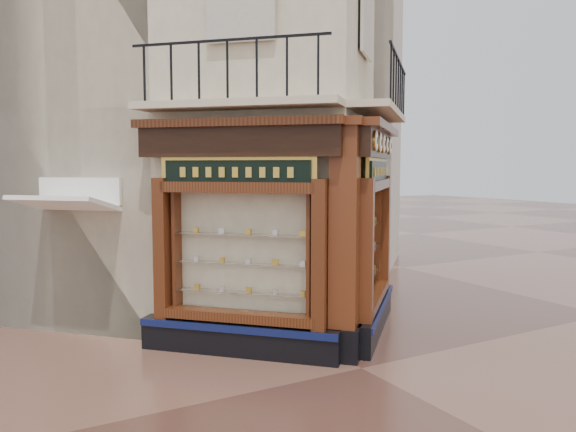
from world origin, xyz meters
TOP-DOWN VIEW (x-y plane):
  - ground at (0.00, 0.00)m, footprint 80.00×80.00m
  - main_building at (0.00, 6.16)m, footprint 11.31×11.31m
  - neighbour_left at (-2.47, 8.63)m, footprint 11.31×11.31m
  - neighbour_right at (2.47, 8.63)m, footprint 11.31×11.31m
  - shopfront_left at (-1.41, 1.57)m, footprint 2.86×2.86m
  - shopfront_right at (1.41, 1.57)m, footprint 2.86×2.86m
  - corner_pilaster at (0.00, 0.50)m, footprint 0.85×0.85m
  - balcony at (0.00, 1.49)m, footprint 5.94×2.97m
  - clock_a at (0.61, 0.51)m, footprint 0.28×0.28m
  - clock_b at (1.06, 0.95)m, footprint 0.29×0.29m
  - clock_c at (1.47, 1.37)m, footprint 0.28×0.28m
  - clock_d at (1.91, 1.81)m, footprint 0.26×0.26m
  - clock_e at (2.35, 2.25)m, footprint 0.29×0.29m
  - awning at (-3.86, 3.65)m, footprint 1.93×1.93m
  - signboard_left at (-1.46, 1.51)m, footprint 1.97×1.97m
  - signboard_right at (1.46, 1.51)m, footprint 1.90×1.90m

SIDE VIEW (x-z plane):
  - ground at x=0.00m, z-range 0.00..0.00m
  - awning at x=-3.86m, z-range -0.16..0.16m
  - corner_pilaster at x=0.00m, z-range -0.04..3.94m
  - shopfront_left at x=-1.41m, z-range -0.01..3.97m
  - shopfront_right at x=1.41m, z-range -0.01..3.97m
  - signboard_left at x=-1.46m, z-range 2.84..3.36m
  - signboard_right at x=1.46m, z-range 2.85..3.35m
  - clock_d at x=1.91m, z-range 3.46..3.78m
  - clock_b at x=1.06m, z-range 3.44..3.80m
  - clock_a at x=0.61m, z-range 3.45..3.79m
  - clock_c at x=1.47m, z-range 3.45..3.79m
  - clock_e at x=2.35m, z-range 3.44..3.80m
  - balcony at x=0.00m, z-range 3.70..4.73m
  - neighbour_left at x=-2.47m, z-range 0.00..11.00m
  - neighbour_right at x=2.47m, z-range 0.00..11.00m
  - main_building at x=0.00m, z-range 0.00..12.00m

